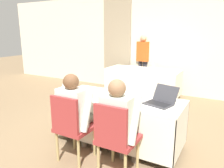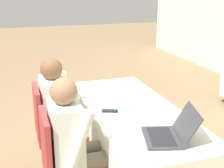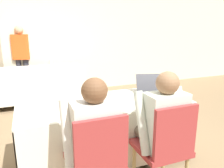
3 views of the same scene
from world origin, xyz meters
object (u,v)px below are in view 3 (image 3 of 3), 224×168
chair_near_left (97,160)px  person_white_shirt (160,124)px  laptop (152,92)px  cell_phone (113,108)px  person_red_shirt (22,56)px  chair_near_right (165,145)px  person_checkered_shirt (93,136)px  water_bottle (51,63)px

chair_near_left → person_white_shirt: 0.67m
laptop → person_white_shirt: person_white_shirt is taller
cell_phone → person_red_shirt: size_ratio=0.10×
laptop → chair_near_right: 0.82m
chair_near_right → person_checkered_shirt: 0.67m
laptop → water_bottle: size_ratio=1.88×
cell_phone → person_checkered_shirt: 0.49m
cell_phone → water_bottle: (-0.32, 2.64, 0.10)m
cell_phone → water_bottle: water_bottle is taller
water_bottle → chair_near_left: (-0.01, -3.11, -0.33)m
chair_near_left → person_checkered_shirt: (0.00, 0.10, 0.16)m
person_red_shirt → person_white_shirt: bearing=-56.8°
person_checkered_shirt → person_white_shirt: size_ratio=1.00×
person_white_shirt → person_red_shirt: bearing=-72.4°
cell_phone → chair_near_right: bearing=-34.1°
water_bottle → person_checkered_shirt: (-0.01, -3.01, -0.17)m
person_red_shirt → chair_near_right: bearing=-57.3°
chair_near_left → chair_near_right: (0.64, 0.00, 0.00)m
chair_near_left → chair_near_right: same height
chair_near_right → person_checkered_shirt: person_checkered_shirt is taller
cell_phone → chair_near_left: chair_near_left is taller
laptop → chair_near_left: laptop is taller
cell_phone → person_white_shirt: size_ratio=0.13×
person_checkered_shirt → cell_phone: bearing=-131.4°
laptop → chair_near_left: 1.21m
chair_near_right → person_red_shirt: bearing=-72.9°
water_bottle → person_red_shirt: person_red_shirt is taller
person_white_shirt → person_red_shirt: size_ratio=0.74×
chair_near_left → person_checkered_shirt: bearing=-90.0°
cell_phone → person_red_shirt: person_red_shirt is taller
water_bottle → person_checkered_shirt: 3.01m
water_bottle → chair_near_right: (0.63, -3.11, -0.33)m
chair_near_right → person_white_shirt: (0.00, 0.10, 0.16)m
chair_near_right → person_white_shirt: size_ratio=0.78×
chair_near_right → cell_phone: bearing=-55.9°
water_bottle → person_white_shirt: 3.08m
laptop → water_bottle: (-0.93, 2.40, 0.06)m
water_bottle → person_checkered_shirt: bearing=-90.1°
cell_phone → person_white_shirt: bearing=-27.3°
person_white_shirt → chair_near_left: bearing=9.2°
person_checkered_shirt → person_red_shirt: person_red_shirt is taller
laptop → chair_near_right: laptop is taller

